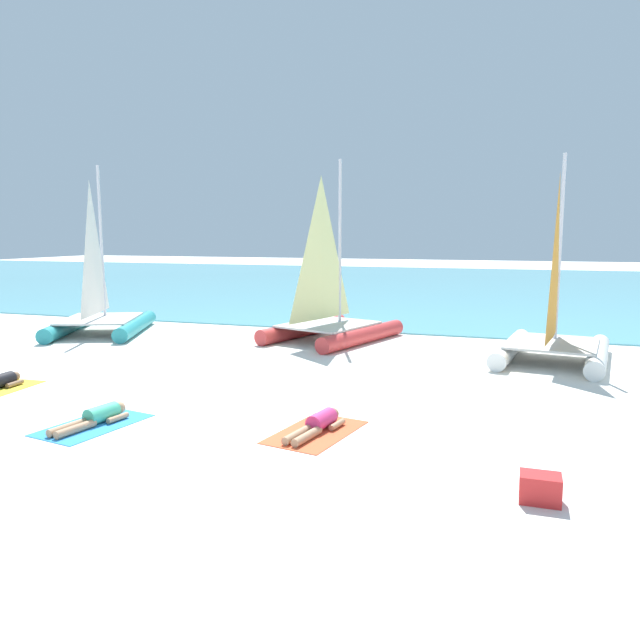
# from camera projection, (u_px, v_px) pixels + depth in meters

# --- Properties ---
(ground_plane) EXTENTS (120.00, 120.00, 0.00)m
(ground_plane) POSITION_uv_depth(u_px,v_px,m) (370.00, 334.00, 20.33)
(ground_plane) COLOR white
(ocean_water) EXTENTS (120.00, 40.00, 0.05)m
(ocean_water) POSITION_uv_depth(u_px,v_px,m) (442.00, 285.00, 39.37)
(ocean_water) COLOR #5BB2C1
(ocean_water) RESTS_ON ground
(sailboat_teal) EXTENTS (4.15, 5.01, 5.60)m
(sailboat_teal) POSITION_uv_depth(u_px,v_px,m) (100.00, 309.00, 20.21)
(sailboat_teal) COLOR teal
(sailboat_teal) RESTS_ON ground
(sailboat_white) EXTENTS (3.22, 4.49, 5.41)m
(sailboat_white) POSITION_uv_depth(u_px,v_px,m) (553.00, 331.00, 15.79)
(sailboat_white) COLOR white
(sailboat_white) RESTS_ON ground
(sailboat_red) EXTENTS (3.92, 4.95, 5.63)m
(sailboat_red) POSITION_uv_depth(u_px,v_px,m) (330.00, 314.00, 18.92)
(sailboat_red) COLOR #CC3838
(sailboat_red) RESTS_ON ground
(towel_middle) EXTENTS (1.41, 2.06, 0.01)m
(towel_middle) POSITION_uv_depth(u_px,v_px,m) (93.00, 425.00, 10.60)
(towel_middle) COLOR #338CD8
(towel_middle) RESTS_ON ground
(sunbather_middle) EXTENTS (0.67, 1.56, 0.30)m
(sunbather_middle) POSITION_uv_depth(u_px,v_px,m) (96.00, 417.00, 10.64)
(sunbather_middle) COLOR #3FB28C
(sunbather_middle) RESTS_ON towel_middle
(towel_right) EXTENTS (1.44, 2.08, 0.01)m
(towel_right) POSITION_uv_depth(u_px,v_px,m) (316.00, 432.00, 10.23)
(towel_right) COLOR #EA5933
(towel_right) RESTS_ON ground
(sunbather_right) EXTENTS (0.69, 1.56, 0.30)m
(sunbather_right) POSITION_uv_depth(u_px,v_px,m) (318.00, 424.00, 10.27)
(sunbather_right) COLOR #D83372
(sunbather_right) RESTS_ON towel_right
(cooler_box) EXTENTS (0.50, 0.36, 0.36)m
(cooler_box) POSITION_uv_depth(u_px,v_px,m) (540.00, 488.00, 7.55)
(cooler_box) COLOR red
(cooler_box) RESTS_ON ground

